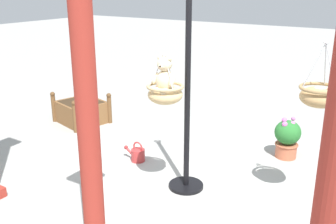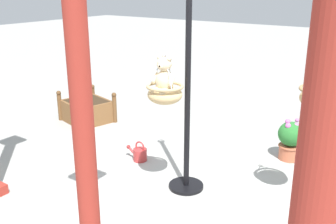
{
  "view_description": "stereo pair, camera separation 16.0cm",
  "coord_description": "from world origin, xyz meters",
  "px_view_note": "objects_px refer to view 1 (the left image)",
  "views": [
    {
      "loc": [
        -2.42,
        3.79,
        2.48
      ],
      "look_at": [
        -0.02,
        0.07,
        1.02
      ],
      "focal_mm": 41.93,
      "sensor_mm": 36.0,
      "label": 1
    },
    {
      "loc": [
        -2.55,
        3.7,
        2.48
      ],
      "look_at": [
        -0.02,
        0.07,
        1.02
      ],
      "focal_mm": 41.93,
      "sensor_mm": 36.0,
      "label": 2
    }
  ],
  "objects_px": {
    "display_pole_central": "(187,128)",
    "watering_can": "(137,154)",
    "hanging_basket_with_teddy": "(165,93)",
    "wooden_planter_box": "(82,111)",
    "greenhouse_pillar_far_back": "(88,123)",
    "teddy_bear": "(164,77)",
    "hanging_basket_left_high": "(320,95)",
    "potted_plant_flowering_red": "(287,138)"
  },
  "relations": [
    {
      "from": "watering_can",
      "to": "hanging_basket_left_high",
      "type": "bearing_deg",
      "value": -178.89
    },
    {
      "from": "hanging_basket_left_high",
      "to": "potted_plant_flowering_red",
      "type": "xyz_separation_m",
      "value": [
        0.62,
        -1.26,
        -1.04
      ]
    },
    {
      "from": "hanging_basket_with_teddy",
      "to": "greenhouse_pillar_far_back",
      "type": "distance_m",
      "value": 1.41
    },
    {
      "from": "greenhouse_pillar_far_back",
      "to": "wooden_planter_box",
      "type": "height_order",
      "value": "greenhouse_pillar_far_back"
    },
    {
      "from": "hanging_basket_left_high",
      "to": "display_pole_central",
      "type": "bearing_deg",
      "value": 13.31
    },
    {
      "from": "display_pole_central",
      "to": "teddy_bear",
      "type": "distance_m",
      "value": 0.74
    },
    {
      "from": "wooden_planter_box",
      "to": "display_pole_central",
      "type": "bearing_deg",
      "value": 159.52
    },
    {
      "from": "greenhouse_pillar_far_back",
      "to": "wooden_planter_box",
      "type": "bearing_deg",
      "value": -43.49
    },
    {
      "from": "display_pole_central",
      "to": "wooden_planter_box",
      "type": "relative_size",
      "value": 2.5
    },
    {
      "from": "greenhouse_pillar_far_back",
      "to": "potted_plant_flowering_red",
      "type": "xyz_separation_m",
      "value": [
        -0.8,
        -3.24,
        -1.05
      ]
    },
    {
      "from": "wooden_planter_box",
      "to": "potted_plant_flowering_red",
      "type": "xyz_separation_m",
      "value": [
        -3.67,
        -0.51,
        0.09
      ]
    },
    {
      "from": "potted_plant_flowering_red",
      "to": "watering_can",
      "type": "distance_m",
      "value": 2.22
    },
    {
      "from": "hanging_basket_with_teddy",
      "to": "greenhouse_pillar_far_back",
      "type": "height_order",
      "value": "greenhouse_pillar_far_back"
    },
    {
      "from": "greenhouse_pillar_far_back",
      "to": "display_pole_central",
      "type": "bearing_deg",
      "value": -90.2
    },
    {
      "from": "teddy_bear",
      "to": "wooden_planter_box",
      "type": "xyz_separation_m",
      "value": [
        2.73,
        -1.35,
        -1.25
      ]
    },
    {
      "from": "teddy_bear",
      "to": "wooden_planter_box",
      "type": "bearing_deg",
      "value": -26.28
    },
    {
      "from": "display_pole_central",
      "to": "wooden_planter_box",
      "type": "xyz_separation_m",
      "value": [
        2.88,
        -1.07,
        -0.58
      ]
    },
    {
      "from": "wooden_planter_box",
      "to": "potted_plant_flowering_red",
      "type": "height_order",
      "value": "potted_plant_flowering_red"
    },
    {
      "from": "hanging_basket_with_teddy",
      "to": "teddy_bear",
      "type": "xyz_separation_m",
      "value": [
        -0.0,
        0.02,
        0.19
      ]
    },
    {
      "from": "watering_can",
      "to": "greenhouse_pillar_far_back",
      "type": "bearing_deg",
      "value": 116.93
    },
    {
      "from": "teddy_bear",
      "to": "potted_plant_flowering_red",
      "type": "distance_m",
      "value": 2.39
    },
    {
      "from": "hanging_basket_with_teddy",
      "to": "wooden_planter_box",
      "type": "relative_size",
      "value": 0.56
    },
    {
      "from": "display_pole_central",
      "to": "greenhouse_pillar_far_back",
      "type": "distance_m",
      "value": 1.74
    },
    {
      "from": "teddy_bear",
      "to": "potted_plant_flowering_red",
      "type": "height_order",
      "value": "teddy_bear"
    },
    {
      "from": "greenhouse_pillar_far_back",
      "to": "watering_can",
      "type": "distance_m",
      "value": 2.51
    },
    {
      "from": "hanging_basket_left_high",
      "to": "potted_plant_flowering_red",
      "type": "relative_size",
      "value": 1.12
    },
    {
      "from": "hanging_basket_with_teddy",
      "to": "wooden_planter_box",
      "type": "distance_m",
      "value": 3.21
    },
    {
      "from": "potted_plant_flowering_red",
      "to": "watering_can",
      "type": "relative_size",
      "value": 1.76
    },
    {
      "from": "wooden_planter_box",
      "to": "potted_plant_flowering_red",
      "type": "bearing_deg",
      "value": -172.01
    },
    {
      "from": "display_pole_central",
      "to": "teddy_bear",
      "type": "bearing_deg",
      "value": 61.11
    },
    {
      "from": "hanging_basket_left_high",
      "to": "wooden_planter_box",
      "type": "xyz_separation_m",
      "value": [
        4.29,
        -0.74,
        -1.13
      ]
    },
    {
      "from": "display_pole_central",
      "to": "watering_can",
      "type": "height_order",
      "value": "display_pole_central"
    },
    {
      "from": "display_pole_central",
      "to": "hanging_basket_left_high",
      "type": "height_order",
      "value": "display_pole_central"
    },
    {
      "from": "teddy_bear",
      "to": "greenhouse_pillar_far_back",
      "type": "relative_size",
      "value": 0.15
    },
    {
      "from": "display_pole_central",
      "to": "greenhouse_pillar_far_back",
      "type": "relative_size",
      "value": 0.9
    },
    {
      "from": "potted_plant_flowering_red",
      "to": "hanging_basket_with_teddy",
      "type": "bearing_deg",
      "value": 62.83
    },
    {
      "from": "hanging_basket_with_teddy",
      "to": "watering_can",
      "type": "distance_m",
      "value": 1.54
    },
    {
      "from": "hanging_basket_with_teddy",
      "to": "wooden_planter_box",
      "type": "bearing_deg",
      "value": -25.91
    },
    {
      "from": "wooden_planter_box",
      "to": "watering_can",
      "type": "bearing_deg",
      "value": 157.36
    },
    {
      "from": "display_pole_central",
      "to": "watering_can",
      "type": "relative_size",
      "value": 7.29
    },
    {
      "from": "hanging_basket_with_teddy",
      "to": "greenhouse_pillar_far_back",
      "type": "relative_size",
      "value": 0.2
    },
    {
      "from": "display_pole_central",
      "to": "greenhouse_pillar_far_back",
      "type": "bearing_deg",
      "value": 89.8
    }
  ]
}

